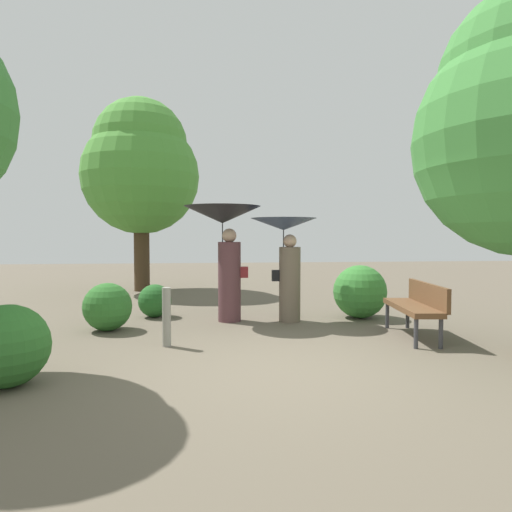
{
  "coord_description": "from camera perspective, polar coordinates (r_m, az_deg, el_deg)",
  "views": [
    {
      "loc": [
        -0.94,
        -5.05,
        1.55
      ],
      "look_at": [
        0.0,
        3.39,
        1.16
      ],
      "focal_mm": 30.92,
      "sensor_mm": 36.0,
      "label": 1
    }
  ],
  "objects": [
    {
      "name": "ground_plane",
      "position": [
        5.37,
        4.14,
        -14.15
      ],
      "size": [
        40.0,
        40.0,
        0.0
      ],
      "primitive_type": "plane",
      "color": "brown"
    },
    {
      "name": "bush_far_side",
      "position": [
        8.54,
        13.3,
        -4.5
      ],
      "size": [
        1.0,
        1.0,
        1.0
      ],
      "primitive_type": "sphere",
      "color": "#387F33",
      "rests_on": "ground"
    },
    {
      "name": "bush_behind_bench",
      "position": [
        8.64,
        -12.96,
        -5.66
      ],
      "size": [
        0.63,
        0.63,
        0.63
      ],
      "primitive_type": "sphere",
      "color": "#235B23",
      "rests_on": "ground"
    },
    {
      "name": "bush_path_right",
      "position": [
        5.26,
        -29.54,
        -10.07
      ],
      "size": [
        0.85,
        0.85,
        0.85
      ],
      "primitive_type": "sphere",
      "color": "#2D6B28",
      "rests_on": "ground"
    },
    {
      "name": "bush_path_left",
      "position": [
        7.62,
        -18.66,
        -6.25
      ],
      "size": [
        0.78,
        0.78,
        0.78
      ],
      "primitive_type": "sphere",
      "color": "#2D6B28",
      "rests_on": "ground"
    },
    {
      "name": "path_marker_post",
      "position": [
        6.34,
        -11.49,
        -7.74
      ],
      "size": [
        0.12,
        0.12,
        0.83
      ],
      "primitive_type": "cylinder",
      "color": "gray",
      "rests_on": "ground"
    },
    {
      "name": "tree_near_left",
      "position": [
        12.89,
        -14.69,
        11.15
      ],
      "size": [
        3.22,
        3.22,
        5.35
      ],
      "color": "#42301E",
      "rests_on": "ground"
    },
    {
      "name": "person_left",
      "position": [
        7.96,
        -4.08,
        2.79
      ],
      "size": [
        1.38,
        1.38,
        2.08
      ],
      "rotation": [
        0.0,
        0.0,
        1.5
      ],
      "color": "#563338",
      "rests_on": "ground"
    },
    {
      "name": "person_right",
      "position": [
        7.93,
        3.91,
        1.02
      ],
      "size": [
        1.18,
        1.18,
        1.86
      ],
      "rotation": [
        0.0,
        0.0,
        1.5
      ],
      "color": "#6B5B4C",
      "rests_on": "ground"
    },
    {
      "name": "park_bench",
      "position": [
        7.17,
        20.13,
        -5.86
      ],
      "size": [
        0.66,
        1.55,
        0.83
      ],
      "rotation": [
        0.0,
        0.0,
        -1.69
      ],
      "color": "#38383D",
      "rests_on": "ground"
    }
  ]
}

